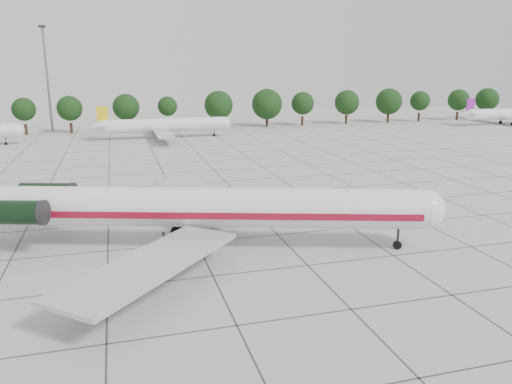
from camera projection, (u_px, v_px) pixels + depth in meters
ground at (278, 235)px, 48.83m from camera, size 260.00×260.00×0.00m
apron_joints at (241, 197)px, 62.81m from camera, size 170.00×170.00×0.02m
main_airliner at (177, 207)px, 44.69m from camera, size 45.20×34.59×10.82m
bg_airliner_c at (164, 125)px, 112.53m from camera, size 28.24×27.20×7.40m
bg_airliner_e at (510, 114)px, 138.79m from camera, size 28.24×27.20×7.40m
tree_line at (126, 107)px, 123.52m from camera, size 249.86×8.44×10.22m
floodlight_mast at (47, 73)px, 123.17m from camera, size 1.60×1.60×25.45m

